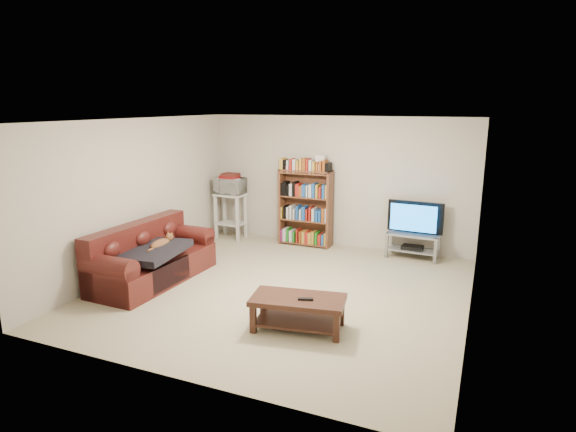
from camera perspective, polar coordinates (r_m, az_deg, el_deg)
The scene contains 19 objects.
floor at distance 7.00m, azimuth -0.52°, elevation -8.77°, with size 5.00×5.00×0.00m, color #C0B48F.
ceiling at distance 6.49m, azimuth -0.57°, elevation 11.28°, with size 5.00×5.00×0.00m, color white.
wall_back at distance 8.95m, azimuth 5.83°, elevation 4.03°, with size 5.00×5.00×0.00m, color beige.
wall_front at distance 4.54m, azimuth -13.22°, elevation -5.40°, with size 5.00×5.00×0.00m, color beige.
wall_left at distance 7.95m, azimuth -17.33°, elevation 2.33°, with size 5.00×5.00×0.00m, color beige.
wall_right at distance 6.12m, azimuth 21.48°, elevation -1.14°, with size 5.00×5.00×0.00m, color beige.
sofa at distance 7.57m, azimuth -16.07°, elevation -5.09°, with size 0.94×2.05×0.87m.
blanket at distance 7.30m, azimuth -15.80°, elevation -4.05°, with size 0.78×1.01×0.10m, color black.
cat at distance 7.41m, azimuth -14.92°, elevation -3.23°, with size 0.22×0.55×0.17m, color brown, non-canonical shape.
coffee_table at distance 5.77m, azimuth 1.20°, elevation -10.74°, with size 1.17×0.72×0.40m.
remote at distance 5.66m, azimuth 2.10°, elevation -9.80°, with size 0.18×0.05×0.02m, color black.
tv_stand at distance 8.57m, azimuth 14.57°, elevation -2.92°, with size 0.90×0.44×0.44m.
television at distance 8.46m, azimuth 14.73°, elevation -0.24°, with size 0.95×0.12×0.55m, color black.
dvd_player at distance 8.60m, azimuth 14.52°, elevation -3.63°, with size 0.35×0.25×0.06m, color black.
bookshelf at distance 8.97m, azimuth 2.08°, elevation 1.09°, with size 0.99×0.31×1.43m.
shelf_clutter at distance 8.81m, azimuth 2.75°, elevation 6.12°, with size 0.73×0.22×0.28m.
microwave_stand at distance 9.52m, azimuth -6.81°, elevation 0.74°, with size 0.57×0.41×0.90m.
microwave at distance 9.43m, azimuth -6.89°, elevation 3.57°, with size 0.55×0.38×0.31m, color silver.
game_boxes at distance 9.40m, azimuth -6.92°, elevation 4.64°, with size 0.33×0.29×0.05m, color maroon.
Camera 1 is at (2.58, -5.95, 2.62)m, focal length 30.00 mm.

